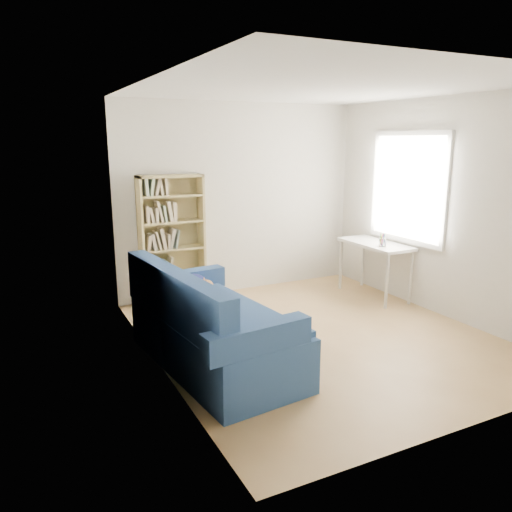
% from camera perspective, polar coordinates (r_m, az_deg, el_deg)
% --- Properties ---
extents(ground, '(4.00, 4.00, 0.00)m').
position_cam_1_polar(ground, '(5.58, 7.05, -9.06)').
color(ground, '#A87F4C').
rests_on(ground, ground).
extents(room_shell, '(3.54, 4.04, 2.62)m').
position_cam_1_polar(room_shell, '(5.27, 8.25, 7.96)').
color(room_shell, silver).
rests_on(room_shell, ground).
extents(sofa, '(1.15, 2.07, 0.97)m').
position_cam_1_polar(sofa, '(4.76, -5.29, -8.33)').
color(sofa, navy).
rests_on(sofa, ground).
extents(bookshelf, '(0.83, 0.26, 1.67)m').
position_cam_1_polar(bookshelf, '(6.55, -9.55, 1.26)').
color(bookshelf, tan).
rests_on(bookshelf, ground).
extents(desk, '(0.49, 1.08, 0.75)m').
position_cam_1_polar(desk, '(6.92, 13.46, 0.80)').
color(desk, white).
rests_on(desk, ground).
extents(pen_cup, '(0.09, 0.09, 0.17)m').
position_cam_1_polar(pen_cup, '(6.68, 14.26, 1.64)').
color(pen_cup, white).
rests_on(pen_cup, desk).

